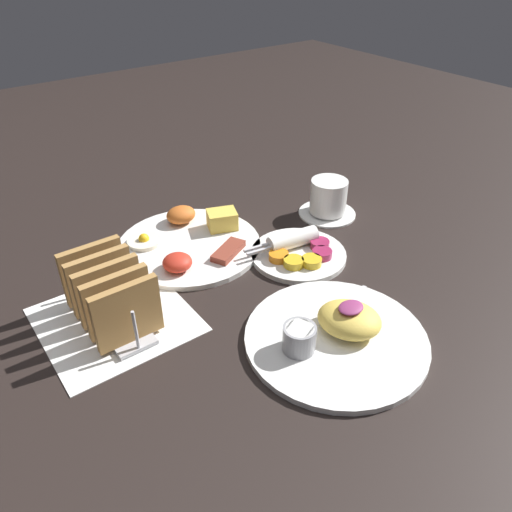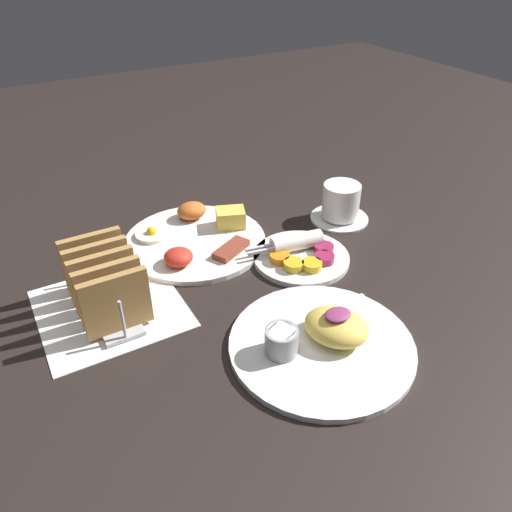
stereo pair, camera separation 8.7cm
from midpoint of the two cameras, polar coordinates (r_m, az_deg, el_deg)
name	(u,v)px [view 1 (the left image)]	position (r m, az deg, el deg)	size (l,w,h in m)	color
ground_plane	(242,288)	(0.85, -4.54, -3.81)	(3.00, 3.00, 0.00)	black
napkin_flat	(115,319)	(0.83, -18.74, -6.98)	(0.22, 0.22, 0.00)	white
plate_breakfast	(190,241)	(0.96, -10.18, 1.57)	(0.27, 0.27, 0.05)	white
plate_condiments	(298,252)	(0.92, 2.15, 0.40)	(0.18, 0.18, 0.04)	white
plate_foreground	(336,333)	(0.74, 5.84, -8.91)	(0.27, 0.27, 0.06)	white
toast_rack	(110,294)	(0.80, -19.40, -4.24)	(0.10, 0.18, 0.10)	#B7B7BC
coffee_cup	(328,199)	(1.05, 5.90, 6.41)	(0.12, 0.12, 0.08)	white
teaspoon	(347,315)	(0.80, 7.30, -6.78)	(0.12, 0.06, 0.01)	silver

